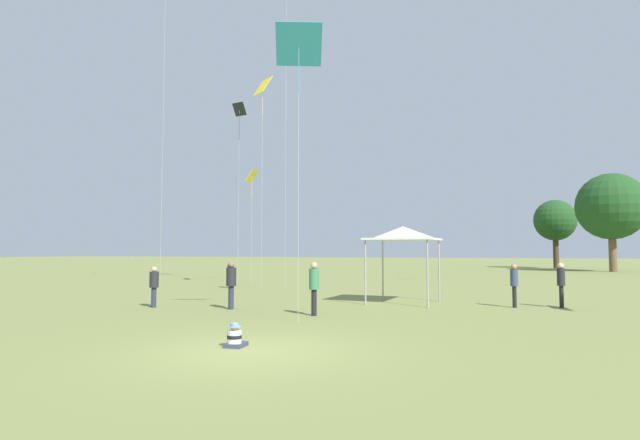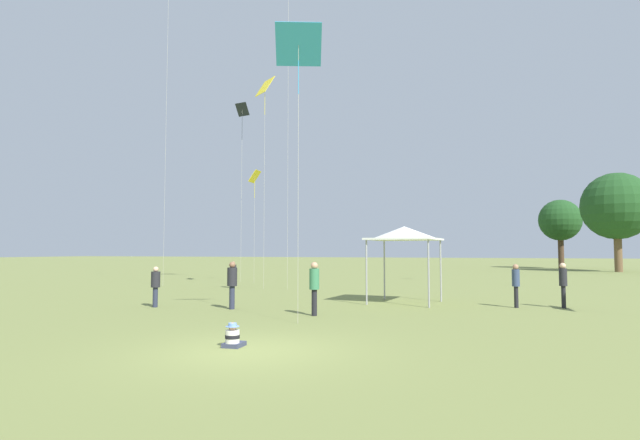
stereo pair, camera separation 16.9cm
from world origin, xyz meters
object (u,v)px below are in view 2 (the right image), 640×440
object	(u,v)px
canopy_tent	(404,234)
kite_0	(255,179)
kite_7	(242,116)
person_standing_3	(156,283)
kite_2	(265,91)
person_standing_4	(232,281)
kite_3	(299,48)
distant_tree_0	(560,221)
person_standing_1	(314,283)
person_standing_2	(233,272)
seated_toddler	(233,337)
distant_tree_1	(616,206)
person_standing_5	(563,280)
person_standing_0	(516,281)

from	to	relation	value
canopy_tent	kite_0	xyz separation A→B (m)	(-12.09, 10.16, 4.30)
kite_0	kite_7	bearing A→B (deg)	-66.08
person_standing_3	kite_2	world-z (taller)	kite_2
person_standing_4	kite_3	distance (m)	8.73
kite_7	distant_tree_0	bearing A→B (deg)	-68.95
person_standing_1	canopy_tent	distance (m)	5.81
person_standing_4	person_standing_2	bearing A→B (deg)	-172.04
person_standing_4	kite_3	world-z (taller)	kite_3
person_standing_3	person_standing_2	bearing A→B (deg)	57.46
seated_toddler	person_standing_4	xyz separation A→B (m)	(-3.65, 6.55, 0.84)
kite_0	kite_2	size ratio (longest dim) A/B	0.63
kite_0	distant_tree_1	size ratio (longest dim) A/B	0.75
kite_0	kite_7	world-z (taller)	kite_7
seated_toddler	person_standing_3	xyz separation A→B (m)	(-6.80, 6.16, 0.71)
person_standing_5	canopy_tent	distance (m)	6.33
person_standing_1	person_standing_0	bearing A→B (deg)	-165.30
person_standing_5	person_standing_4	bearing A→B (deg)	90.45
kite_2	kite_3	distance (m)	14.17
person_standing_0	kite_3	xyz separation A→B (m)	(-6.46, -6.59, 7.50)
person_standing_2	kite_3	size ratio (longest dim) A/B	0.17
person_standing_4	kite_2	world-z (taller)	kite_2
person_standing_1	distant_tree_0	world-z (taller)	distant_tree_0
person_standing_3	seated_toddler	bearing A→B (deg)	-86.20
person_standing_0	person_standing_5	xyz separation A→B (m)	(1.71, 0.44, 0.04)
kite_2	kite_7	distance (m)	6.94
person_standing_2	kite_0	size ratio (longest dim) A/B	0.20
kite_3	seated_toddler	bearing A→B (deg)	113.44
person_standing_1	person_standing_3	bearing A→B (deg)	-24.26
person_standing_5	kite_7	distance (m)	24.51
seated_toddler	kite_0	bearing A→B (deg)	112.89
person_standing_1	person_standing_5	xyz separation A→B (m)	(8.30, 5.18, -0.03)
person_standing_2	distant_tree_0	distance (m)	47.66
canopy_tent	kite_7	distance (m)	19.21
kite_3	distant_tree_1	distance (m)	48.36
seated_toddler	person_standing_0	bearing A→B (deg)	55.86
person_standing_0	person_standing_5	distance (m)	1.77
person_standing_5	canopy_tent	bearing A→B (deg)	71.40
person_standing_1	person_standing_2	world-z (taller)	person_standing_1
kite_3	distant_tree_0	xyz separation A→B (m)	(13.72, 53.72, -2.60)
kite_2	kite_3	size ratio (longest dim) A/B	1.36
person_standing_3	person_standing_5	size ratio (longest dim) A/B	0.91
canopy_tent	kite_0	size ratio (longest dim) A/B	0.41
person_standing_5	distant_tree_1	xyz separation A→B (m)	(9.86, 37.82, 5.76)
person_standing_3	distant_tree_1	xyz separation A→B (m)	(24.88, 42.63, 5.88)
canopy_tent	kite_2	world-z (taller)	kite_2
seated_toddler	person_standing_4	world-z (taller)	person_standing_4
person_standing_0	distant_tree_0	world-z (taller)	distant_tree_0
kite_7	seated_toddler	bearing A→B (deg)	173.12
kite_0	kite_3	distance (m)	19.78
seated_toddler	distant_tree_1	bearing A→B (deg)	67.22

